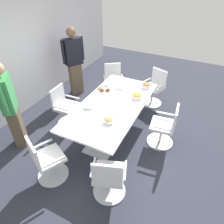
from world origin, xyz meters
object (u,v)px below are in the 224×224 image
Objects in this scene: office_chair_5 at (154,89)px; office_chair_3 at (109,179)px; person_standing_1 at (74,61)px; snack_bowl_chips_orange at (137,96)px; office_chair_4 at (165,128)px; office_chair_0 at (113,83)px; office_chair_2 at (46,161)px; plate_stack at (89,106)px; person_standing_0 at (10,106)px; conference_table at (112,109)px; snack_bowl_cookies at (109,120)px; donut_platter at (105,88)px; office_chair_1 at (65,108)px; snack_bowl_pretzels at (146,85)px; napkin_pile at (120,87)px.

office_chair_3 is at bearing 115.16° from office_chair_5.
person_standing_1 is 7.72× the size of snack_bowl_chips_orange.
person_standing_1 reaches higher than office_chair_4.
person_standing_1 reaches higher than office_chair_0.
office_chair_2 is at bearing 131.27° from office_chair_4.
snack_bowl_chips_orange reaches higher than plate_stack.
person_standing_0 is at bearing 153.70° from office_chair_3.
snack_bowl_cookies reaches higher than conference_table.
office_chair_4 is (1.71, -1.56, 0.00)m from office_chair_2.
donut_platter is at bearing 115.88° from office_chair_2.
office_chair_1 is at bearing 54.58° from person_standing_1.
office_chair_0 reaches higher than donut_platter.
office_chair_3 is at bearing -153.62° from snack_bowl_cookies.
napkin_pile is (-0.30, 0.51, -0.03)m from snack_bowl_pretzels.
office_chair_4 is 4.74× the size of snack_bowl_cookies.
conference_table is 1.13m from office_chair_4.
person_standing_1 is (2.67, 1.21, 0.54)m from office_chair_2.
office_chair_1 is 1.19m from person_standing_0.
snack_bowl_cookies is 0.61m from plate_stack.
office_chair_1 is 1.91m from snack_bowl_pretzels.
person_standing_1 reaches higher than snack_bowl_pretzels.
office_chair_3 is 2.68× the size of donut_platter.
office_chair_0 is 1.00× the size of office_chair_5.
donut_platter is at bearing 120.42° from napkin_pile.
conference_table is 1.55m from office_chair_3.
office_chair_4 is at bearing -138.71° from snack_bowl_pretzels.
snack_bowl_cookies is at bearing 79.29° from office_chair_0.
plate_stack is (-0.75, 0.73, -0.03)m from snack_bowl_chips_orange.
office_chair_4 is (-1.23, -1.74, 0.00)m from office_chair_0.
person_standing_1 reaches higher than person_standing_0.
office_chair_1 is at bearing 129.07° from napkin_pile.
plate_stack is at bearing 112.56° from office_chair_2.
donut_platter is (0.47, 0.41, 0.14)m from conference_table.
person_standing_0 is 1.46m from plate_stack.
snack_bowl_pretzels is (0.95, -0.41, 0.18)m from conference_table.
office_chair_0 is 0.50× the size of person_standing_1.
person_standing_0 is (0.28, 2.19, 0.53)m from office_chair_3.
conference_table is 10.22× the size of snack_bowl_chips_orange.
snack_bowl_pretzels is (2.34, 0.22, 0.40)m from office_chair_3.
office_chair_0 is at bearing 24.67° from conference_table.
conference_table is 1.55m from office_chair_0.
office_chair_5 reaches higher than plate_stack.
person_standing_0 is at bearing -173.94° from office_chair_2.
snack_bowl_pretzels reaches higher than snack_bowl_chips_orange.
office_chair_1 is 1.00× the size of office_chair_2.
snack_bowl_pretzels is at bearing -31.47° from plate_stack.
office_chair_0 is at bearing 35.91° from napkin_pile.
conference_table is 11.88× the size of plate_stack.
person_standing_1 is at bearing 42.56° from plate_stack.
donut_platter is at bearing 69.60° from office_chair_0.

